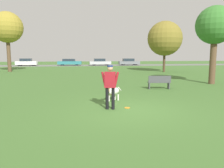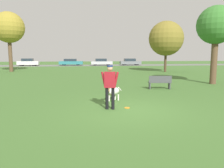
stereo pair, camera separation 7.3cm
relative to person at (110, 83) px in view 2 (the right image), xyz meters
name	(u,v)px [view 2 (the right image)]	position (x,y,z in m)	size (l,w,h in m)	color
ground_plane	(128,111)	(0.67, -0.31, -1.04)	(120.00, 120.00, 0.00)	#426B2D
far_road_strip	(93,65)	(0.67, 35.16, -1.03)	(120.00, 6.00, 0.01)	slate
person	(110,83)	(0.00, 0.00, 0.00)	(0.70, 0.31, 1.74)	black
dog	(113,91)	(0.33, 1.52, -0.59)	(0.88, 0.83, 0.66)	silver
frisbee	(127,108)	(0.71, 0.10, -1.03)	(0.22, 0.22, 0.02)	orange
tree_far_right	(166,39)	(8.98, 17.65, 3.03)	(4.21, 4.21, 6.18)	#4C3826
tree_near_right	(216,26)	(8.36, 6.47, 3.11)	(2.71, 2.71, 5.58)	brown
tree_far_left	(9,28)	(-10.10, 20.45, 4.36)	(3.78, 3.78, 7.33)	brown
parked_car_white	(28,62)	(-11.59, 35.05, -0.36)	(3.91, 1.91, 1.38)	white
parked_car_teal	(71,62)	(-3.57, 35.47, -0.40)	(4.66, 1.92, 1.29)	teal
parked_car_silver	(101,62)	(2.40, 34.90, -0.38)	(4.20, 1.79, 1.33)	#B7B7BC
parked_car_grey	(130,62)	(8.20, 34.80, -0.39)	(4.16, 1.76, 1.33)	slate
park_bench	(160,82)	(3.69, 4.65, -0.59)	(1.44, 0.55, 0.84)	#47474C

